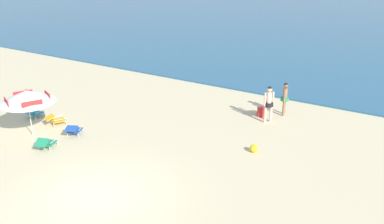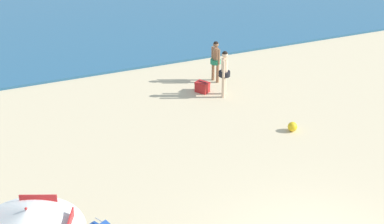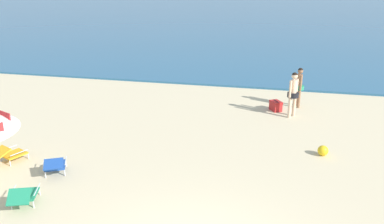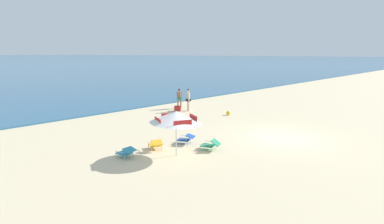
{
  "view_description": "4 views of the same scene",
  "coord_description": "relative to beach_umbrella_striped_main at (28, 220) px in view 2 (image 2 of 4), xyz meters",
  "views": [
    {
      "loc": [
        8.75,
        -7.47,
        6.96
      ],
      "look_at": [
        -0.7,
        6.67,
        0.7
      ],
      "focal_mm": 37.32,
      "sensor_mm": 36.0,
      "label": 1
    },
    {
      "loc": [
        -6.39,
        -7.58,
        8.79
      ],
      "look_at": [
        -0.56,
        6.16,
        1.19
      ],
      "focal_mm": 51.91,
      "sensor_mm": 36.0,
      "label": 2
    },
    {
      "loc": [
        1.32,
        -5.29,
        5.04
      ],
      "look_at": [
        -1.42,
        6.7,
        0.75
      ],
      "focal_mm": 35.7,
      "sensor_mm": 36.0,
      "label": 3
    },
    {
      "loc": [
        -14.65,
        -7.52,
        4.53
      ],
      "look_at": [
        -1.89,
        4.93,
        1.02
      ],
      "focal_mm": 28.05,
      "sensor_mm": 36.0,
      "label": 4
    }
  ],
  "objects": [
    {
      "name": "beach_ball",
      "position": [
        8.78,
        3.81,
        -1.61
      ],
      "size": [
        0.32,
        0.32,
        0.32
      ],
      "primitive_type": "sphere",
      "color": "yellow",
      "rests_on": "ground"
    },
    {
      "name": "person_standing_near_shore",
      "position": [
        8.18,
        8.47,
        -0.82
      ],
      "size": [
        0.4,
        0.48,
        1.64
      ],
      "color": "#8C6042",
      "rests_on": "ground"
    },
    {
      "name": "beach_umbrella_striped_main",
      "position": [
        0.0,
        0.0,
        0.0
      ],
      "size": [
        3.26,
        3.27,
        2.1
      ],
      "color": "silver",
      "rests_on": "ground"
    },
    {
      "name": "cooler_box",
      "position": [
        7.3,
        7.74,
        -1.57
      ],
      "size": [
        0.56,
        0.6,
        0.43
      ],
      "color": "red",
      "rests_on": "ground"
    },
    {
      "name": "person_standing_beside",
      "position": [
        7.91,
        7.14,
        -0.76
      ],
      "size": [
        0.43,
        0.44,
        1.75
      ],
      "color": "beige",
      "rests_on": "ground"
    }
  ]
}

